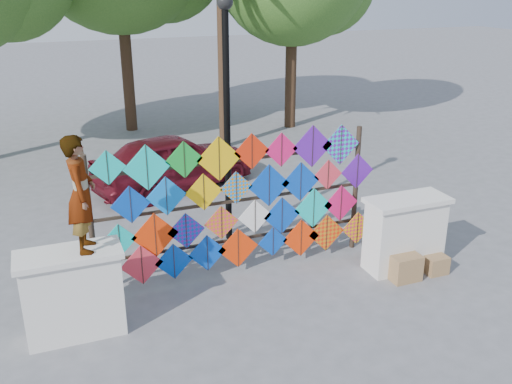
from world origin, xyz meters
TOP-DOWN VIEW (x-y plane):
  - ground at (0.00, 0.00)m, footprint 80.00×80.00m
  - parapet_left at (-2.70, -0.20)m, footprint 1.40×0.65m
  - parapet_right at (2.70, -0.20)m, footprint 1.40×0.65m
  - kite_rack at (0.12, 0.73)m, footprint 4.94×0.24m
  - vendor_woman at (-2.45, -0.20)m, footprint 0.46×0.63m
  - sedan at (-0.01, 5.11)m, footprint 4.15×2.61m
  - lamppost at (0.30, 2.00)m, footprint 0.28×0.28m
  - cardboard_box_near at (2.49, -0.53)m, footprint 0.50×0.44m
  - cardboard_box_far at (3.11, -0.56)m, footprint 0.37×0.34m

SIDE VIEW (x-z plane):
  - ground at x=0.00m, z-range 0.00..0.00m
  - cardboard_box_far at x=3.11m, z-range 0.00..0.31m
  - cardboard_box_near at x=2.49m, z-range 0.00..0.44m
  - parapet_left at x=-2.70m, z-range 0.01..1.29m
  - parapet_right at x=2.70m, z-range 0.01..1.29m
  - sedan at x=-0.01m, z-range 0.00..1.32m
  - kite_rack at x=0.12m, z-range 0.01..2.43m
  - vendor_woman at x=-2.45m, z-range 1.28..2.87m
  - lamppost at x=0.30m, z-range 0.46..4.92m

